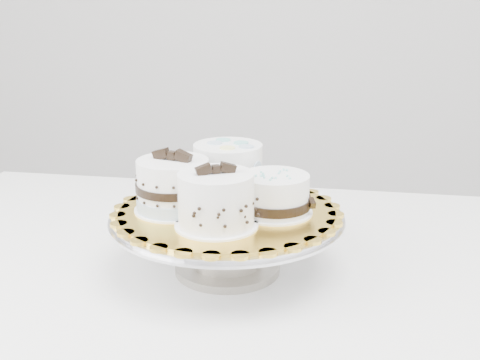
# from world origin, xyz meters

# --- Properties ---
(table) EXTENTS (1.26, 0.89, 0.75)m
(table) POSITION_xyz_m (0.04, 0.15, 0.67)
(table) COLOR white
(table) RESTS_ON floor
(cake_stand) EXTENTS (0.36, 0.36, 0.10)m
(cake_stand) POSITION_xyz_m (0.07, 0.10, 0.82)
(cake_stand) COLOR gray
(cake_stand) RESTS_ON table
(cake_board) EXTENTS (0.35, 0.35, 0.00)m
(cake_board) POSITION_xyz_m (0.07, 0.10, 0.85)
(cake_board) COLOR gold
(cake_board) RESTS_ON cake_stand
(cake_swirl) EXTENTS (0.14, 0.14, 0.09)m
(cake_swirl) POSITION_xyz_m (0.07, 0.03, 0.89)
(cake_swirl) COLOR white
(cake_swirl) RESTS_ON cake_board
(cake_banded) EXTENTS (0.14, 0.14, 0.10)m
(cake_banded) POSITION_xyz_m (-0.01, 0.09, 0.89)
(cake_banded) COLOR white
(cake_banded) RESTS_ON cake_board
(cake_dots) EXTENTS (0.13, 0.13, 0.08)m
(cake_dots) POSITION_xyz_m (0.06, 0.18, 0.89)
(cake_dots) COLOR white
(cake_dots) RESTS_ON cake_board
(cake_ribbon) EXTENTS (0.13, 0.13, 0.06)m
(cake_ribbon) POSITION_xyz_m (0.15, 0.10, 0.88)
(cake_ribbon) COLOR white
(cake_ribbon) RESTS_ON cake_board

